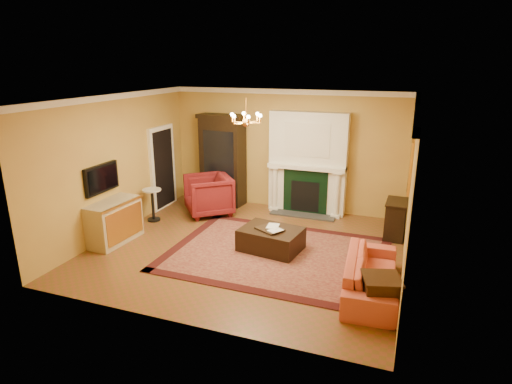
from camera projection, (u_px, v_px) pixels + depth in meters
The scene contains 26 objects.
floor at pixel (247, 249), 8.70m from camera, with size 6.00×5.50×0.02m, color brown.
ceiling at pixel (246, 97), 7.81m from camera, with size 6.00×5.50×0.02m, color white.
wall_back at pixel (286, 150), 10.73m from camera, with size 6.00×0.02×3.00m, color gold.
wall_front at pixel (172, 227), 5.78m from camera, with size 6.00×0.02×3.00m, color gold.
wall_left at pixel (117, 165), 9.25m from camera, with size 0.02×5.50×3.00m, color gold.
wall_right at pixel (411, 193), 7.27m from camera, with size 0.02×5.50×3.00m, color gold.
fireplace at pixel (307, 166), 10.46m from camera, with size 1.90×0.70×2.50m.
crown_molding at pixel (263, 97), 8.69m from camera, with size 6.00×5.50×0.12m.
doorway at pixel (163, 168), 10.89m from camera, with size 0.08×1.05×2.10m.
tv_panel at pixel (102, 178), 8.73m from camera, with size 0.09×0.95×0.58m.
gilt_mirror at pixel (411, 166), 8.50m from camera, with size 0.06×0.76×1.05m.
chandelier at pixel (246, 120), 7.93m from camera, with size 0.63×0.55×0.53m.
oriental_rug at pixel (276, 254), 8.41m from camera, with size 4.18×3.14×0.02m, color #4F1014.
china_cabinet at pixel (223, 162), 11.14m from camera, with size 1.13×0.51×2.26m, color black.
wingback_armchair at pixel (208, 193), 10.50m from camera, with size 1.05×0.98×1.08m, color maroon.
pedestal_table at pixel (153, 202), 10.08m from camera, with size 0.43×0.43×0.78m.
commode at pixel (114, 222), 8.90m from camera, with size 0.56×1.19×0.89m, color #B8AF87.
coral_sofa at pixel (372, 269), 6.96m from camera, with size 2.08×0.61×0.81m, color #C04A3C.
end_table at pixel (380, 296), 6.37m from camera, with size 0.50×0.50×0.58m, color #311B0D.
console_table at pixel (395, 220), 9.14m from camera, with size 0.40×0.70×0.78m, color black.
leather_ottoman at pixel (271, 239), 8.56m from camera, with size 1.17×0.85×0.44m, color black.
ottoman_tray at pixel (270, 229), 8.44m from camera, with size 0.50×0.39×0.03m, color black.
book_a at pixel (267, 219), 8.48m from camera, with size 0.23×0.03×0.31m, color gray.
book_b at pixel (272, 223), 8.33m from camera, with size 0.20×0.02×0.28m, color gray.
topiary_left at pixel (283, 154), 10.55m from camera, with size 0.15×0.15×0.41m.
topiary_right at pixel (332, 158), 10.15m from camera, with size 0.14×0.14×0.38m.
Camera 1 is at (2.91, -7.43, 3.66)m, focal length 30.00 mm.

